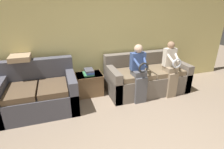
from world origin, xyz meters
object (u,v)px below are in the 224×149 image
(child_right_seated, at_px, (171,67))
(book_stack, at_px, (89,72))
(couch_side, at_px, (39,94))
(child_left_seated, at_px, (139,71))
(couch_main, at_px, (146,78))
(throw_pillow, at_px, (20,58))
(side_shelf, at_px, (89,84))

(child_right_seated, distance_m, book_stack, 1.83)
(couch_side, distance_m, child_left_seated, 2.06)
(couch_main, height_order, couch_side, couch_side)
(couch_side, distance_m, throw_pillow, 0.80)
(child_left_seated, xyz_separation_m, child_right_seated, (0.77, -0.00, 0.00))
(couch_main, xyz_separation_m, child_right_seated, (0.39, -0.37, 0.35))
(child_left_seated, bearing_deg, couch_side, 171.53)
(child_right_seated, xyz_separation_m, side_shelf, (-1.73, 0.60, -0.42))
(child_left_seated, distance_m, book_stack, 1.13)
(couch_side, distance_m, child_right_seated, 2.83)
(couch_main, relative_size, book_stack, 6.37)
(couch_side, xyz_separation_m, child_right_seated, (2.79, -0.30, 0.35))
(couch_side, bearing_deg, throw_pillow, 128.83)
(couch_main, height_order, side_shelf, couch_main)
(couch_main, xyz_separation_m, book_stack, (-1.34, 0.22, 0.23))
(side_shelf, xyz_separation_m, book_stack, (0.00, -0.01, 0.30))
(side_shelf, bearing_deg, throw_pillow, 177.89)
(couch_side, height_order, throw_pillow, throw_pillow)
(couch_side, distance_m, side_shelf, 1.10)
(couch_side, height_order, child_left_seated, child_left_seated)
(couch_side, distance_m, book_stack, 1.12)
(child_left_seated, relative_size, side_shelf, 2.05)
(throw_pillow, bearing_deg, child_right_seated, -11.92)
(couch_main, relative_size, side_shelf, 3.17)
(couch_main, height_order, book_stack, couch_main)
(couch_side, height_order, child_right_seated, child_right_seated)
(couch_main, distance_m, child_left_seated, 0.64)
(couch_side, bearing_deg, child_right_seated, -6.16)
(child_right_seated, xyz_separation_m, throw_pillow, (-3.07, 0.65, 0.31))
(couch_main, xyz_separation_m, side_shelf, (-1.34, 0.23, -0.07))
(side_shelf, bearing_deg, child_right_seated, -19.10)
(book_stack, bearing_deg, couch_main, -9.37)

